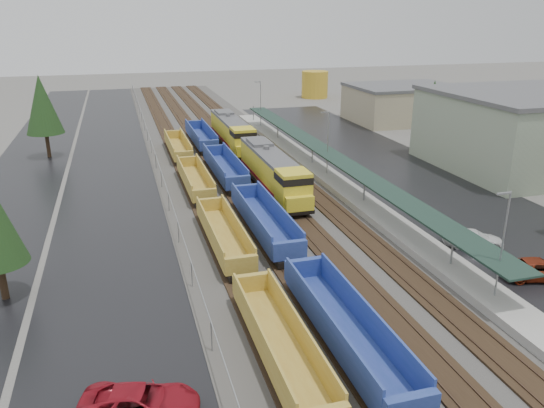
{
  "coord_description": "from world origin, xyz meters",
  "views": [
    {
      "loc": [
        -13.39,
        -5.77,
        18.3
      ],
      "look_at": [
        -0.71,
        37.97,
        2.0
      ],
      "focal_mm": 35.0,
      "sensor_mm": 36.0,
      "label": 1
    }
  ],
  "objects_px": {
    "parked_car_east_b": "(539,269)",
    "parked_car_east_c": "(473,239)",
    "locomotive_trail": "(232,132)",
    "locomotive_lead": "(273,172)",
    "well_string_yellow": "(246,278)",
    "storage_tank": "(315,85)",
    "well_string_blue": "(296,264)",
    "parked_car_west_c": "(140,404)"
  },
  "relations": [
    {
      "from": "locomotive_trail",
      "to": "parked_car_east_c",
      "type": "height_order",
      "value": "locomotive_trail"
    },
    {
      "from": "well_string_yellow",
      "to": "locomotive_trail",
      "type": "bearing_deg",
      "value": 79.15
    },
    {
      "from": "parked_car_east_b",
      "to": "parked_car_east_c",
      "type": "height_order",
      "value": "parked_car_east_b"
    },
    {
      "from": "well_string_yellow",
      "to": "well_string_blue",
      "type": "relative_size",
      "value": 0.91
    },
    {
      "from": "locomotive_trail",
      "to": "well_string_yellow",
      "type": "relative_size",
      "value": 0.21
    },
    {
      "from": "locomotive_trail",
      "to": "parked_car_east_c",
      "type": "xyz_separation_m",
      "value": [
        12.05,
        -39.39,
        -1.66
      ]
    },
    {
      "from": "locomotive_trail",
      "to": "storage_tank",
      "type": "bearing_deg",
      "value": 56.42
    },
    {
      "from": "well_string_blue",
      "to": "parked_car_west_c",
      "type": "xyz_separation_m",
      "value": [
        -11.72,
        -11.43,
        -0.41
      ]
    },
    {
      "from": "parked_car_east_b",
      "to": "locomotive_trail",
      "type": "bearing_deg",
      "value": 32.11
    },
    {
      "from": "locomotive_trail",
      "to": "parked_car_east_b",
      "type": "relative_size",
      "value": 3.71
    },
    {
      "from": "locomotive_lead",
      "to": "storage_tank",
      "type": "distance_m",
      "value": 70.82
    },
    {
      "from": "locomotive_lead",
      "to": "well_string_blue",
      "type": "distance_m",
      "value": 20.17
    },
    {
      "from": "locomotive_lead",
      "to": "well_string_blue",
      "type": "relative_size",
      "value": 0.19
    },
    {
      "from": "locomotive_trail",
      "to": "well_string_yellow",
      "type": "height_order",
      "value": "locomotive_trail"
    },
    {
      "from": "well_string_yellow",
      "to": "parked_car_west_c",
      "type": "relative_size",
      "value": 16.49
    },
    {
      "from": "locomotive_trail",
      "to": "parked_car_west_c",
      "type": "xyz_separation_m",
      "value": [
        -15.72,
        -52.17,
        -1.57
      ]
    },
    {
      "from": "storage_tank",
      "to": "locomotive_lead",
      "type": "bearing_deg",
      "value": -114.14
    },
    {
      "from": "parked_car_west_c",
      "to": "parked_car_east_b",
      "type": "relative_size",
      "value": 1.08
    },
    {
      "from": "locomotive_trail",
      "to": "parked_car_west_c",
      "type": "relative_size",
      "value": 3.43
    },
    {
      "from": "storage_tank",
      "to": "parked_car_west_c",
      "type": "xyz_separation_m",
      "value": [
        -44.68,
        -95.79,
        -2.24
      ]
    },
    {
      "from": "well_string_blue",
      "to": "parked_car_east_b",
      "type": "height_order",
      "value": "well_string_blue"
    },
    {
      "from": "parked_car_east_c",
      "to": "locomotive_trail",
      "type": "bearing_deg",
      "value": 39.84
    },
    {
      "from": "parked_car_east_b",
      "to": "well_string_yellow",
      "type": "bearing_deg",
      "value": 95.59
    },
    {
      "from": "parked_car_west_c",
      "to": "parked_car_east_c",
      "type": "bearing_deg",
      "value": -49.88
    },
    {
      "from": "locomotive_lead",
      "to": "storage_tank",
      "type": "xyz_separation_m",
      "value": [
        28.97,
        64.63,
        0.66
      ]
    },
    {
      "from": "storage_tank",
      "to": "parked_car_west_c",
      "type": "distance_m",
      "value": 105.73
    },
    {
      "from": "locomotive_lead",
      "to": "locomotive_trail",
      "type": "xyz_separation_m",
      "value": [
        0.0,
        21.0,
        0.0
      ]
    },
    {
      "from": "well_string_blue",
      "to": "parked_car_east_b",
      "type": "xyz_separation_m",
      "value": [
        17.15,
        -4.89,
        -0.47
      ]
    },
    {
      "from": "locomotive_lead",
      "to": "well_string_yellow",
      "type": "distance_m",
      "value": 22.25
    },
    {
      "from": "well_string_blue",
      "to": "locomotive_trail",
      "type": "bearing_deg",
      "value": 84.39
    },
    {
      "from": "parked_car_west_c",
      "to": "parked_car_east_c",
      "type": "relative_size",
      "value": 1.17
    },
    {
      "from": "locomotive_trail",
      "to": "storage_tank",
      "type": "height_order",
      "value": "storage_tank"
    },
    {
      "from": "well_string_blue",
      "to": "parked_car_west_c",
      "type": "relative_size",
      "value": 18.21
    },
    {
      "from": "storage_tank",
      "to": "locomotive_trail",
      "type": "bearing_deg",
      "value": -123.58
    },
    {
      "from": "well_string_yellow",
      "to": "parked_car_west_c",
      "type": "bearing_deg",
      "value": -126.47
    },
    {
      "from": "parked_car_west_c",
      "to": "storage_tank",
      "type": "bearing_deg",
      "value": -9.6
    },
    {
      "from": "parked_car_east_c",
      "to": "parked_car_west_c",
      "type": "bearing_deg",
      "value": 137.54
    },
    {
      "from": "locomotive_lead",
      "to": "parked_car_west_c",
      "type": "height_order",
      "value": "locomotive_lead"
    },
    {
      "from": "well_string_yellow",
      "to": "parked_car_east_c",
      "type": "bearing_deg",
      "value": 6.64
    },
    {
      "from": "locomotive_trail",
      "to": "storage_tank",
      "type": "xyz_separation_m",
      "value": [
        28.97,
        43.63,
        0.66
      ]
    },
    {
      "from": "locomotive_lead",
      "to": "parked_car_east_c",
      "type": "bearing_deg",
      "value": -56.76
    },
    {
      "from": "parked_car_east_b",
      "to": "parked_car_east_c",
      "type": "distance_m",
      "value": 6.33
    }
  ]
}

